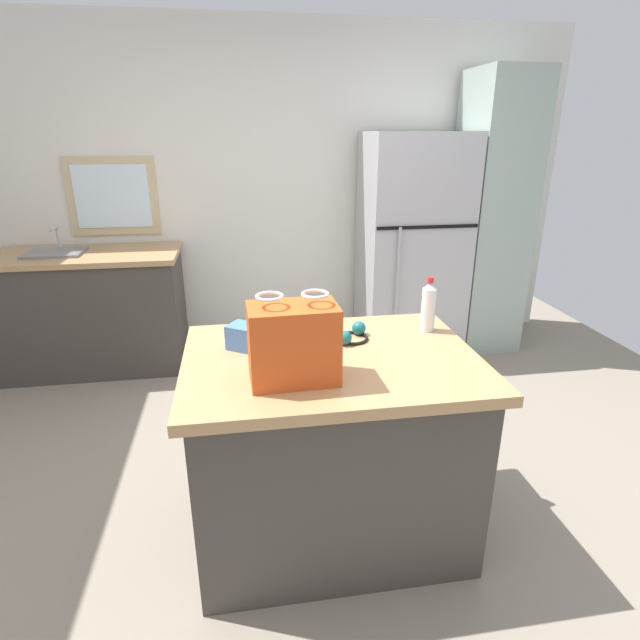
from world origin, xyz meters
name	(u,v)px	position (x,y,z in m)	size (l,w,h in m)	color
ground	(311,499)	(0.00, 0.00, 0.00)	(5.97, 5.97, 0.00)	gray
back_wall	(269,192)	(-0.02, 2.24, 1.29)	(4.98, 0.13, 2.59)	silver
kitchen_island	(331,445)	(0.06, -0.19, 0.45)	(1.23, 0.89, 0.89)	#423D38
refrigerator	(412,246)	(1.11, 1.84, 0.88)	(0.80, 0.68, 1.77)	#B7B7BC
tall_cabinet	(491,216)	(1.77, 1.84, 1.11)	(0.48, 0.61, 2.22)	#9EB2A8
sink_counter	(92,310)	(-1.44, 1.84, 0.47)	(1.37, 0.68, 1.10)	#423D38
shopping_bag	(293,343)	(-0.11, -0.38, 1.04)	(0.33, 0.21, 0.34)	#DB511E
small_box	(243,336)	(-0.30, -0.05, 0.94)	(0.11, 0.11, 0.11)	#4775B7
bottle	(428,307)	(0.56, 0.02, 1.00)	(0.07, 0.07, 0.26)	white
ear_defenders	(352,335)	(0.19, -0.03, 0.91)	(0.21, 0.21, 0.06)	black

